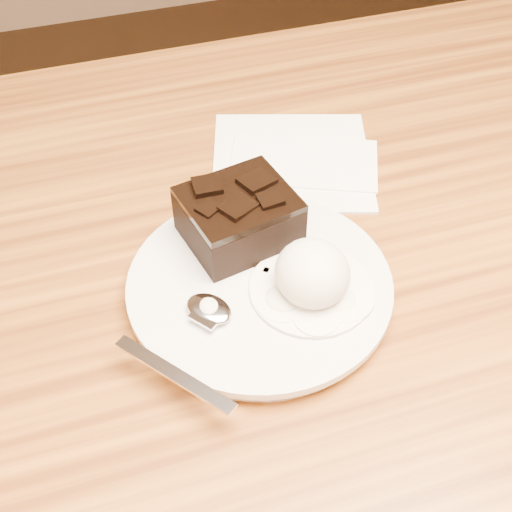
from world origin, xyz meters
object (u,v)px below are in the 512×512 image
object	(u,v)px
ice_cream_scoop	(312,273)
napkin	(291,160)
plate	(260,288)
dining_table	(255,463)
spoon	(209,310)
brownie	(239,220)

from	to	relation	value
ice_cream_scoop	napkin	world-z (taller)	ice_cream_scoop
ice_cream_scoop	napkin	size ratio (longest dim) A/B	0.40
plate	ice_cream_scoop	size ratio (longest dim) A/B	3.45
dining_table	ice_cream_scoop	bearing A→B (deg)	-62.36
dining_table	spoon	world-z (taller)	spoon
dining_table	ice_cream_scoop	world-z (taller)	ice_cream_scoop
dining_table	plate	size ratio (longest dim) A/B	5.25
dining_table	plate	world-z (taller)	plate
plate	brownie	world-z (taller)	brownie
brownie	dining_table	bearing A→B (deg)	-69.40
plate	spoon	size ratio (longest dim) A/B	1.39
dining_table	brownie	distance (m)	0.42
brownie	ice_cream_scoop	bearing A→B (deg)	-64.14
plate	napkin	bearing A→B (deg)	61.72
plate	brownie	xyz separation A→B (m)	(-0.00, 0.06, 0.03)
brownie	spoon	xyz separation A→B (m)	(-0.05, -0.08, -0.02)
brownie	ice_cream_scoop	xyz separation A→B (m)	(0.04, -0.08, 0.00)
ice_cream_scoop	spoon	distance (m)	0.09
ice_cream_scoop	brownie	bearing A→B (deg)	115.86
plate	spoon	world-z (taller)	spoon
plate	ice_cream_scoop	xyz separation A→B (m)	(0.04, -0.02, 0.03)
dining_table	spoon	xyz separation A→B (m)	(-0.06, -0.06, 0.40)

